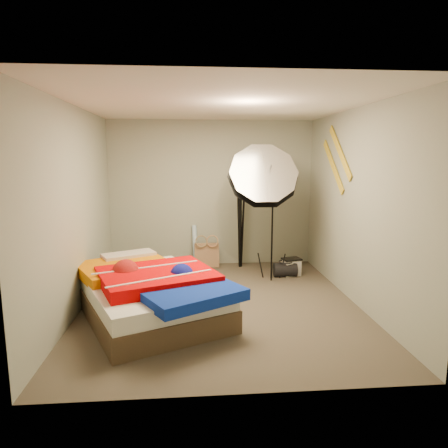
{
  "coord_description": "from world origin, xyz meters",
  "views": [
    {
      "loc": [
        -0.36,
        -4.91,
        1.88
      ],
      "look_at": [
        0.1,
        0.6,
        0.95
      ],
      "focal_mm": 32.0,
      "sensor_mm": 36.0,
      "label": 1
    }
  ],
  "objects": [
    {
      "name": "camera_case",
      "position": [
        1.23,
        1.17,
        0.13
      ],
      "size": [
        0.3,
        0.24,
        0.26
      ],
      "primitive_type": "cube",
      "rotation": [
        0.0,
        0.0,
        0.23
      ],
      "color": "beige",
      "rests_on": "floor"
    },
    {
      "name": "tote_bag",
      "position": [
        -0.1,
        1.78,
        0.21
      ],
      "size": [
        0.42,
        0.19,
        0.43
      ],
      "primitive_type": "cube",
      "rotation": [
        -0.14,
        0.0,
        0.01
      ],
      "color": "#A37A59",
      "rests_on": "floor"
    },
    {
      "name": "wrapping_roll",
      "position": [
        -0.3,
        1.9,
        0.35
      ],
      "size": [
        0.12,
        0.21,
        0.71
      ],
      "primitive_type": "cylinder",
      "rotation": [
        -0.17,
        0.0,
        0.21
      ],
      "color": "#62A3DD",
      "rests_on": "floor"
    },
    {
      "name": "ceiling",
      "position": [
        0.0,
        0.0,
        2.5
      ],
      "size": [
        4.0,
        4.0,
        0.0
      ],
      "primitive_type": "plane",
      "rotation": [
        3.14,
        0.0,
        0.0
      ],
      "color": "silver",
      "rests_on": "wall_back"
    },
    {
      "name": "wall_right",
      "position": [
        1.75,
        0.0,
        1.25
      ],
      "size": [
        0.0,
        4.0,
        4.0
      ],
      "primitive_type": "plane",
      "rotation": [
        1.57,
        0.0,
        -1.57
      ],
      "color": "gray",
      "rests_on": "floor"
    },
    {
      "name": "wall_stripe_lower",
      "position": [
        1.73,
        0.85,
        1.75
      ],
      "size": [
        0.02,
        0.91,
        0.78
      ],
      "primitive_type": "cube",
      "rotation": [
        0.7,
        0.0,
        0.0
      ],
      "color": "gold",
      "rests_on": "wall_right"
    },
    {
      "name": "floor",
      "position": [
        0.0,
        0.0,
        0.0
      ],
      "size": [
        4.0,
        4.0,
        0.0
      ],
      "primitive_type": "plane",
      "color": "#4F473A",
      "rests_on": "ground"
    },
    {
      "name": "wall_front",
      "position": [
        0.0,
        -2.0,
        1.25
      ],
      "size": [
        3.5,
        0.0,
        3.5
      ],
      "primitive_type": "plane",
      "rotation": [
        -1.57,
        0.0,
        0.0
      ],
      "color": "gray",
      "rests_on": "floor"
    },
    {
      "name": "photo_umbrella",
      "position": [
        0.7,
        0.93,
        1.57
      ],
      "size": [
        1.29,
        0.98,
        2.19
      ],
      "color": "black",
      "rests_on": "floor"
    },
    {
      "name": "duffel_bag",
      "position": [
        1.12,
        1.11,
        0.11
      ],
      "size": [
        0.37,
        0.23,
        0.22
      ],
      "primitive_type": "cylinder",
      "rotation": [
        0.0,
        1.57,
        -0.02
      ],
      "color": "black",
      "rests_on": "floor"
    },
    {
      "name": "bed",
      "position": [
        -0.86,
        -0.29,
        0.29
      ],
      "size": [
        2.16,
        2.38,
        0.59
      ],
      "color": "#4B3928",
      "rests_on": "floor"
    },
    {
      "name": "wall_back",
      "position": [
        0.0,
        2.0,
        1.25
      ],
      "size": [
        3.5,
        0.0,
        3.5
      ],
      "primitive_type": "plane",
      "rotation": [
        1.57,
        0.0,
        0.0
      ],
      "color": "gray",
      "rests_on": "floor"
    },
    {
      "name": "wall_stripe_upper",
      "position": [
        1.73,
        0.6,
        1.95
      ],
      "size": [
        0.02,
        0.91,
        0.78
      ],
      "primitive_type": "cube",
      "rotation": [
        0.7,
        0.0,
        0.0
      ],
      "color": "gold",
      "rests_on": "wall_right"
    },
    {
      "name": "wall_left",
      "position": [
        -1.75,
        0.0,
        1.25
      ],
      "size": [
        0.0,
        4.0,
        4.0
      ],
      "primitive_type": "plane",
      "rotation": [
        1.57,
        0.0,
        1.57
      ],
      "color": "gray",
      "rests_on": "floor"
    },
    {
      "name": "camera_tripod",
      "position": [
        0.48,
        1.76,
        0.77
      ],
      "size": [
        0.08,
        0.08,
        1.34
      ],
      "color": "black",
      "rests_on": "floor"
    }
  ]
}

